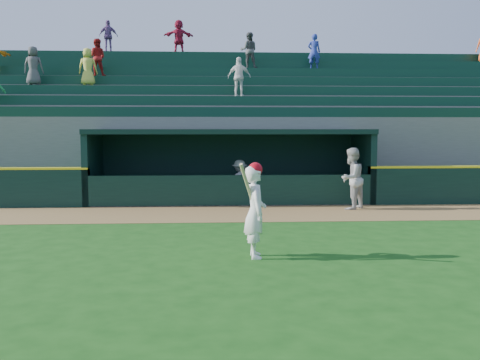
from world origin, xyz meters
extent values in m
plane|color=#184912|center=(0.00, 0.00, 0.00)|extent=(120.00, 120.00, 0.00)
cube|color=olive|center=(0.00, 4.90, 0.01)|extent=(40.00, 3.00, 0.01)
imported|color=#ADACA7|center=(3.66, 5.60, 0.95)|extent=(1.16, 1.16, 1.90)
imported|color=#A2A29D|center=(0.32, 7.34, 0.72)|extent=(1.04, 0.79, 1.43)
cube|color=slate|center=(0.00, 7.70, 0.02)|extent=(9.00, 2.60, 0.04)
cube|color=black|center=(-4.60, 7.70, 1.15)|extent=(0.20, 2.60, 2.30)
cube|color=black|center=(4.60, 7.70, 1.15)|extent=(0.20, 2.60, 2.30)
cube|color=black|center=(0.00, 9.00, 1.15)|extent=(9.40, 0.20, 2.30)
cube|color=black|center=(0.00, 7.70, 2.38)|extent=(9.40, 2.80, 0.16)
cube|color=black|center=(0.00, 6.48, 0.50)|extent=(9.00, 0.16, 1.00)
cube|color=brown|center=(0.00, 8.50, 0.25)|extent=(8.40, 0.45, 0.10)
cube|color=slate|center=(0.00, 9.53, 1.46)|extent=(34.00, 0.85, 2.91)
cube|color=#0F3828|center=(0.00, 9.41, 3.09)|extent=(34.00, 0.60, 0.36)
cube|color=slate|center=(0.00, 10.38, 1.68)|extent=(34.00, 0.85, 3.36)
cube|color=#0F3828|center=(0.00, 10.26, 3.54)|extent=(34.00, 0.60, 0.36)
cube|color=slate|center=(0.00, 11.22, 1.91)|extent=(34.00, 0.85, 3.81)
cube|color=#0F3828|center=(0.00, 11.11, 3.99)|extent=(34.00, 0.60, 0.36)
cube|color=slate|center=(0.00, 12.07, 2.13)|extent=(34.00, 0.85, 4.26)
cube|color=#0F3828|center=(0.00, 11.96, 4.44)|extent=(34.00, 0.60, 0.36)
cube|color=slate|center=(0.00, 12.93, 2.35)|extent=(34.00, 0.85, 4.71)
cube|color=#0F3828|center=(0.00, 12.81, 4.89)|extent=(34.00, 0.60, 0.36)
cube|color=slate|center=(0.00, 13.78, 2.58)|extent=(34.00, 0.85, 5.16)
cube|color=#0F3828|center=(0.00, 13.66, 5.34)|extent=(34.00, 0.60, 0.36)
cube|color=slate|center=(0.00, 14.62, 2.80)|extent=(34.00, 0.85, 5.61)
cube|color=#0F3828|center=(0.00, 14.51, 5.79)|extent=(34.00, 0.60, 0.36)
cube|color=slate|center=(0.00, 15.20, 2.80)|extent=(34.50, 0.30, 5.61)
imported|color=white|center=(0.47, 10.28, 4.47)|extent=(0.93, 0.50, 1.50)
imported|color=#AD1A3A|center=(-2.06, 14.53, 6.70)|extent=(1.41, 0.62, 1.47)
imported|color=#293897|center=(3.86, 12.83, 5.82)|extent=(0.61, 0.47, 1.50)
imported|color=#4D4D4D|center=(1.02, 12.83, 5.84)|extent=(0.79, 0.63, 1.54)
imported|color=#D3CF4A|center=(-5.45, 11.12, 4.91)|extent=(0.75, 0.52, 1.47)
imported|color=#7E538F|center=(-5.24, 14.53, 6.68)|extent=(0.89, 0.53, 1.43)
imported|color=#A91B1A|center=(-5.27, 11.97, 5.38)|extent=(0.77, 0.62, 1.52)
imported|color=#4B4B4B|center=(-7.55, 11.12, 4.93)|extent=(0.76, 0.51, 1.52)
imported|color=white|center=(0.17, -0.44, 0.88)|extent=(0.46, 0.67, 1.76)
sphere|color=#B60A15|center=(0.17, -0.44, 1.69)|extent=(0.27, 0.27, 0.27)
cylinder|color=#CCBA83|center=(-0.01, -0.66, 1.46)|extent=(0.31, 0.45, 0.76)
camera|label=1|loc=(-0.69, -10.50, 2.44)|focal=40.00mm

